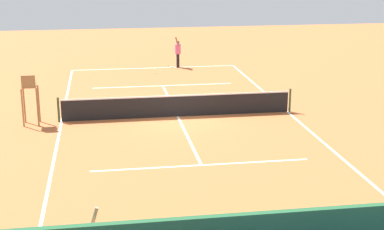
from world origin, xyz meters
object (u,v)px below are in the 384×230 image
object	(u,v)px
tennis_net	(178,106)
tennis_player	(178,51)
umpire_chair	(30,94)
tennis_racket	(171,67)
tennis_ball_near	(155,73)

from	to	relation	value
tennis_net	tennis_player	bearing A→B (deg)	-97.71
umpire_chair	tennis_racket	world-z (taller)	umpire_chair
umpire_chair	tennis_racket	xyz separation A→B (m)	(-7.28, -11.35, -1.30)
tennis_player	tennis_ball_near	distance (m)	2.49
tennis_net	tennis_player	size ratio (longest dim) A/B	5.35
tennis_net	umpire_chair	xyz separation A→B (m)	(6.20, 0.24, 0.81)
tennis_player	tennis_ball_near	size ratio (longest dim) A/B	29.18
tennis_net	tennis_player	xyz separation A→B (m)	(-1.49, -10.97, 0.51)
umpire_chair	tennis_ball_near	bearing A→B (deg)	-122.63
tennis_net	tennis_ball_near	distance (m)	9.32
tennis_player	tennis_racket	bearing A→B (deg)	-18.47
tennis_net	tennis_ball_near	bearing A→B (deg)	-89.46
tennis_net	umpire_chair	bearing A→B (deg)	2.19
tennis_net	tennis_racket	bearing A→B (deg)	-95.53
umpire_chair	tennis_racket	distance (m)	13.54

